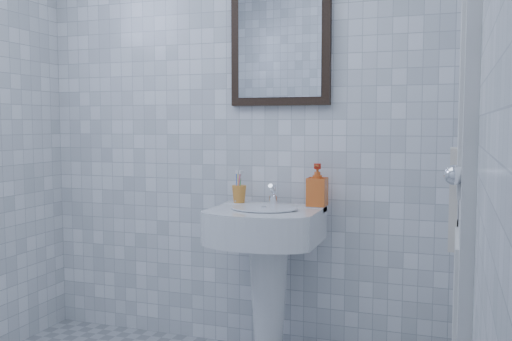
% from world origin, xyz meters
% --- Properties ---
extents(wall_back, '(2.20, 0.02, 2.50)m').
position_xyz_m(wall_back, '(0.00, 1.20, 1.25)').
color(wall_back, white).
rests_on(wall_back, ground).
extents(wall_right, '(0.02, 2.40, 2.50)m').
position_xyz_m(wall_right, '(1.10, 0.00, 1.25)').
color(wall_right, white).
rests_on(wall_right, ground).
extents(washbasin, '(0.50, 0.37, 0.77)m').
position_xyz_m(washbasin, '(0.22, 0.98, 0.52)').
color(washbasin, white).
rests_on(washbasin, ground).
extents(faucet, '(0.04, 0.09, 0.11)m').
position_xyz_m(faucet, '(0.22, 1.07, 0.80)').
color(faucet, white).
rests_on(faucet, washbasin).
extents(toothbrush_cup, '(0.08, 0.08, 0.09)m').
position_xyz_m(toothbrush_cup, '(0.04, 1.08, 0.81)').
color(toothbrush_cup, orange).
rests_on(toothbrush_cup, washbasin).
extents(soap_dispenser, '(0.09, 0.09, 0.20)m').
position_xyz_m(soap_dispenser, '(0.43, 1.10, 0.86)').
color(soap_dispenser, red).
rests_on(soap_dispenser, washbasin).
extents(wall_mirror, '(0.50, 0.04, 0.62)m').
position_xyz_m(wall_mirror, '(0.22, 1.18, 1.55)').
color(wall_mirror, black).
rests_on(wall_mirror, wall_back).
extents(bathroom_door, '(0.04, 0.80, 2.00)m').
position_xyz_m(bathroom_door, '(1.08, 0.55, 1.00)').
color(bathroom_door, silver).
rests_on(bathroom_door, ground).
extents(towel_ring, '(0.01, 0.18, 0.18)m').
position_xyz_m(towel_ring, '(1.06, 0.74, 1.05)').
color(towel_ring, white).
rests_on(towel_ring, wall_right).
extents(hand_towel, '(0.03, 0.16, 0.38)m').
position_xyz_m(hand_towel, '(1.04, 0.74, 0.87)').
color(hand_towel, silver).
rests_on(hand_towel, towel_ring).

